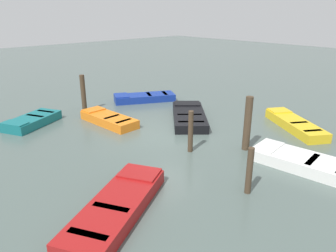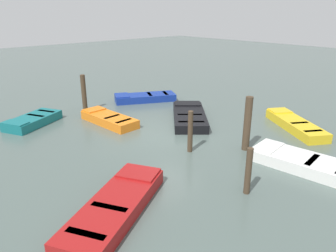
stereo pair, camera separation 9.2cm
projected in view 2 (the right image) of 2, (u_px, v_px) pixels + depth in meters
ground_plane at (168, 134)px, 13.95m from camera, size 80.00×80.00×0.00m
rowboat_orange at (109, 119)px, 15.14m from camera, size 3.22×1.29×0.46m
rowboat_white at (303, 162)px, 10.85m from camera, size 3.49×1.75×0.46m
rowboat_black at (189, 116)px, 15.57m from camera, size 3.84×3.68×0.46m
rowboat_red at (116, 206)px, 8.44m from camera, size 3.02×4.08×0.46m
rowboat_blue at (145, 97)px, 18.86m from camera, size 2.68×3.66×0.46m
rowboat_teal at (33, 120)px, 14.94m from camera, size 2.29×2.93×0.46m
rowboat_yellow at (295, 124)px, 14.44m from camera, size 3.68×2.86×0.46m
mooring_piling_center at (190, 132)px, 11.93m from camera, size 0.19×0.19×1.61m
mooring_piling_near_right at (248, 171)px, 9.18m from camera, size 0.18×0.18×1.44m
mooring_piling_mid_right at (247, 124)px, 12.01m from camera, size 0.28×0.28×2.10m
mooring_piling_mid_left at (84, 93)px, 16.78m from camera, size 0.25×0.25×1.93m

